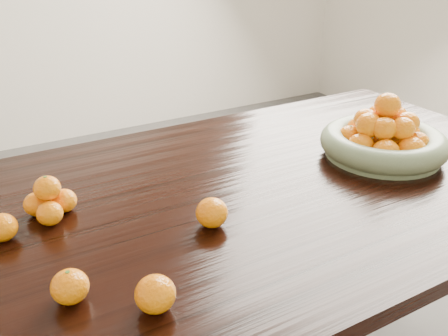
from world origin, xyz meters
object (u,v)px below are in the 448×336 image
orange_pyramid (49,201)px  dining_table (212,228)px  fruit_bowl (384,140)px  loose_orange_0 (70,287)px

orange_pyramid → dining_table: bearing=-15.7°
dining_table → fruit_bowl: (0.54, -0.03, 0.14)m
orange_pyramid → loose_orange_0: orange_pyramid is taller
dining_table → loose_orange_0: size_ratio=30.37×
dining_table → orange_pyramid: bearing=164.3°
loose_orange_0 → orange_pyramid: bearing=83.4°
fruit_bowl → orange_pyramid: fruit_bowl is taller
orange_pyramid → loose_orange_0: (-0.04, -0.31, -0.01)m
fruit_bowl → orange_pyramid: size_ratio=3.07×
orange_pyramid → loose_orange_0: size_ratio=1.76×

